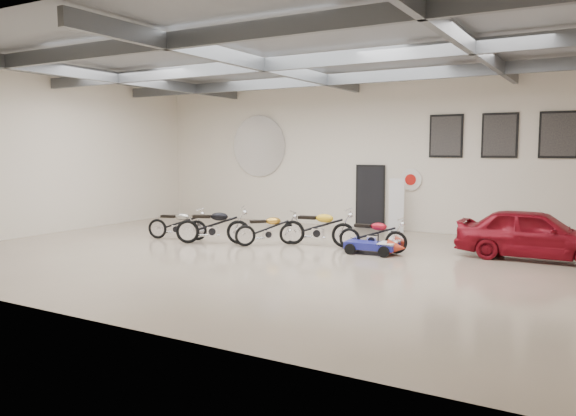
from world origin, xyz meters
The scene contains 19 objects.
floor centered at (0.00, 0.00, 0.00)m, with size 16.00×12.00×0.01m, color tan.
ceiling centered at (0.00, 0.00, 5.00)m, with size 16.00×12.00×0.01m, color slate.
back_wall centered at (0.00, 6.00, 2.50)m, with size 16.00×0.02×5.00m, color silver.
left_wall centered at (-8.00, 0.00, 2.50)m, with size 0.02×12.00×5.00m, color silver.
ceiling_beams centered at (0.00, 0.00, 4.75)m, with size 15.80×11.80×0.32m, color #515457, non-canonical shape.
door centered at (0.50, 5.95, 1.05)m, with size 0.92×0.08×2.10m, color black.
logo_plaque centered at (-4.00, 5.95, 2.80)m, with size 2.30×0.06×1.16m, color silver, non-canonical shape.
poster_left centered at (3.00, 5.96, 3.10)m, with size 1.05×0.08×1.35m, color black, non-canonical shape.
poster_mid centered at (4.60, 5.96, 3.10)m, with size 1.05×0.08×1.35m, color black, non-canonical shape.
poster_right centered at (6.20, 5.96, 3.10)m, with size 1.05×0.08×1.35m, color black, non-canonical shape.
oil_sign centered at (1.90, 5.95, 1.70)m, with size 0.72×0.10×0.72m, color white, non-canonical shape.
banner_stand centered at (1.58, 5.50, 0.90)m, with size 0.49×0.19×1.79m, color white, non-canonical shape.
motorcycle_silver centered at (-3.60, 0.82, 0.48)m, with size 1.85×0.57×0.96m, color silver, non-canonical shape.
motorcycle_black centered at (-2.21, 0.75, 0.54)m, with size 2.10×0.65×1.09m, color silver, non-canonical shape.
motorcycle_gold centered at (-0.72, 1.30, 0.48)m, with size 1.83×0.57×0.95m, color silver, non-canonical shape.
motorcycle_yellow centered at (0.56, 1.91, 0.55)m, with size 2.11×0.65×1.10m, color silver, non-canonical shape.
motorcycle_red centered at (2.20, 1.84, 0.47)m, with size 1.81×0.56×0.94m, color silver, non-canonical shape.
go_kart centered at (2.41, 1.52, 0.29)m, with size 1.59×0.71×0.58m, color navy, non-canonical shape.
vintage_car centered at (6.00, 2.88, 0.62)m, with size 3.65×1.47×1.25m, color maroon.
Camera 1 is at (7.54, -11.91, 2.69)m, focal length 35.00 mm.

